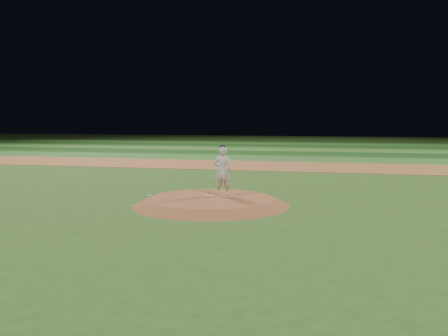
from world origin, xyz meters
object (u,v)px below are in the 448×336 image
object	(u,v)px
pitching_rubber	(209,196)
rosin_bag	(149,196)
pitcher_on_mound	(223,171)
pitchers_mound	(211,201)

from	to	relation	value
pitching_rubber	rosin_bag	xyz separation A→B (m)	(-2.04, -0.61, 0.02)
pitching_rubber	pitcher_on_mound	world-z (taller)	pitcher_on_mound
pitchers_mound	pitcher_on_mound	distance (m)	1.23
pitchers_mound	rosin_bag	world-z (taller)	rosin_bag
rosin_bag	pitchers_mound	bearing A→B (deg)	6.57
pitching_rubber	pitchers_mound	bearing A→B (deg)	-42.63
pitchers_mound	pitcher_on_mound	world-z (taller)	pitcher_on_mound
pitchers_mound	pitcher_on_mound	size ratio (longest dim) A/B	3.00
pitchers_mound	pitcher_on_mound	bearing A→B (deg)	66.97
pitchers_mound	rosin_bag	distance (m)	2.23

